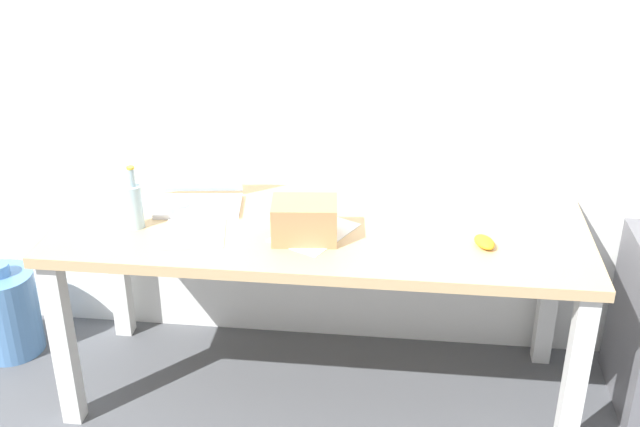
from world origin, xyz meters
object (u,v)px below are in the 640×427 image
at_px(beer_bottle, 135,205).
at_px(laptop_left, 199,193).
at_px(cardboard_box, 305,220).
at_px(computer_mouse, 484,242).
at_px(water_cooler_jug, 6,312).
at_px(desk, 320,248).

bearing_deg(beer_bottle, laptop_left, 50.49).
bearing_deg(cardboard_box, laptop_left, 151.90).
distance_m(computer_mouse, water_cooler_jug, 2.00).
bearing_deg(desk, computer_mouse, -9.02).
bearing_deg(computer_mouse, laptop_left, 145.37).
bearing_deg(water_cooler_jug, cardboard_box, -9.11).
height_order(desk, water_cooler_jug, desk).
bearing_deg(laptop_left, desk, -15.52).
distance_m(desk, computer_mouse, 0.59).
height_order(beer_bottle, cardboard_box, beer_bottle).
height_order(cardboard_box, water_cooler_jug, cardboard_box).
xyz_separation_m(beer_bottle, cardboard_box, (0.61, -0.02, -0.02)).
xyz_separation_m(desk, computer_mouse, (0.58, -0.09, 0.11)).
distance_m(desk, laptop_left, 0.51).
distance_m(beer_bottle, water_cooler_jug, 0.95).
bearing_deg(beer_bottle, water_cooler_jug, 164.43).
xyz_separation_m(computer_mouse, water_cooler_jug, (-1.91, 0.20, -0.55)).
height_order(desk, cardboard_box, cardboard_box).
xyz_separation_m(laptop_left, cardboard_box, (0.43, -0.23, 0.02)).
bearing_deg(water_cooler_jug, computer_mouse, -5.96).
distance_m(desk, water_cooler_jug, 1.41).
bearing_deg(water_cooler_jug, desk, -4.64).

